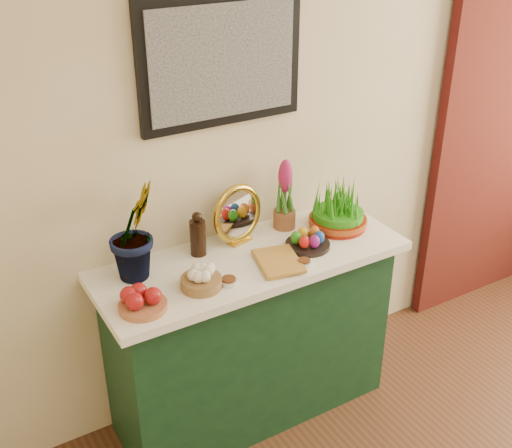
{
  "coord_description": "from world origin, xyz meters",
  "views": [
    {
      "loc": [
        -1.71,
        -0.1,
        2.34
      ],
      "look_at": [
        -0.49,
        1.95,
        1.07
      ],
      "focal_mm": 45.0,
      "sensor_mm": 36.0,
      "label": 1
    }
  ],
  "objects_px": {
    "book": "(259,264)",
    "wheatgrass_sabzeh": "(339,208)",
    "mirror": "(237,215)",
    "sideboard": "(251,340)",
    "hyacinth_green": "(133,217)"
  },
  "relations": [
    {
      "from": "sideboard",
      "to": "wheatgrass_sabzeh",
      "type": "bearing_deg",
      "value": 2.28
    },
    {
      "from": "wheatgrass_sabzeh",
      "to": "mirror",
      "type": "bearing_deg",
      "value": 165.4
    },
    {
      "from": "sideboard",
      "to": "mirror",
      "type": "bearing_deg",
      "value": 82.88
    },
    {
      "from": "mirror",
      "to": "book",
      "type": "distance_m",
      "value": 0.28
    },
    {
      "from": "book",
      "to": "wheatgrass_sabzeh",
      "type": "xyz_separation_m",
      "value": [
        0.51,
        0.12,
        0.08
      ]
    },
    {
      "from": "sideboard",
      "to": "book",
      "type": "distance_m",
      "value": 0.49
    },
    {
      "from": "hyacinth_green",
      "to": "book",
      "type": "bearing_deg",
      "value": -58.17
    },
    {
      "from": "hyacinth_green",
      "to": "wheatgrass_sabzeh",
      "type": "distance_m",
      "value": 0.99
    },
    {
      "from": "sideboard",
      "to": "book",
      "type": "height_order",
      "value": "book"
    },
    {
      "from": "sideboard",
      "to": "book",
      "type": "xyz_separation_m",
      "value": [
        -0.02,
        -0.1,
        0.48
      ]
    },
    {
      "from": "mirror",
      "to": "sideboard",
      "type": "bearing_deg",
      "value": -97.12
    },
    {
      "from": "mirror",
      "to": "wheatgrass_sabzeh",
      "type": "distance_m",
      "value": 0.49
    },
    {
      "from": "hyacinth_green",
      "to": "mirror",
      "type": "bearing_deg",
      "value": -29.42
    },
    {
      "from": "mirror",
      "to": "book",
      "type": "bearing_deg",
      "value": -98.54
    },
    {
      "from": "sideboard",
      "to": "mirror",
      "type": "height_order",
      "value": "mirror"
    }
  ]
}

